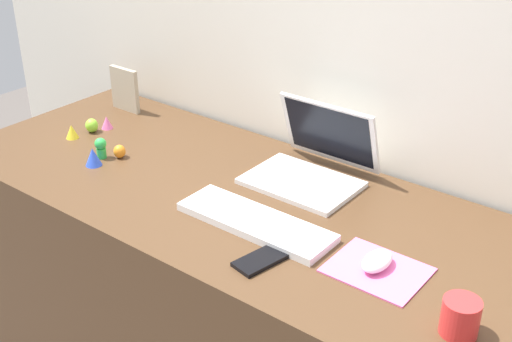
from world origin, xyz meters
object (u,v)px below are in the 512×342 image
at_px(keyboard, 255,222).
at_px(toy_figurine_green, 101,147).
at_px(laptop, 314,160).
at_px(toy_figurine_orange, 120,151).
at_px(toy_figurine_pink, 107,122).
at_px(toy_figurine_blue, 93,157).
at_px(toy_figurine_lime, 92,125).
at_px(coffee_mug, 460,317).
at_px(toy_figurine_yellow, 72,132).
at_px(cell_phone, 261,260).
at_px(mouse, 377,261).
at_px(picture_frame, 125,89).

xyz_separation_m(keyboard, toy_figurine_green, (-0.59, 0.02, 0.02)).
xyz_separation_m(laptop, toy_figurine_orange, (-0.52, -0.25, -0.03)).
xyz_separation_m(keyboard, toy_figurine_orange, (-0.55, 0.05, 0.01)).
height_order(toy_figurine_orange, toy_figurine_pink, toy_figurine_pink).
bearing_deg(toy_figurine_blue, toy_figurine_lime, 141.08).
height_order(toy_figurine_green, toy_figurine_orange, toy_figurine_green).
bearing_deg(coffee_mug, toy_figurine_orange, 173.69).
distance_m(keyboard, toy_figurine_orange, 0.56).
bearing_deg(coffee_mug, toy_figurine_green, 175.61).
bearing_deg(toy_figurine_yellow, toy_figurine_pink, 76.59).
distance_m(keyboard, toy_figurine_yellow, 0.78).
height_order(toy_figurine_lime, toy_figurine_blue, toy_figurine_blue).
bearing_deg(cell_phone, toy_figurine_blue, -176.05).
height_order(coffee_mug, toy_figurine_lime, coffee_mug).
distance_m(toy_figurine_lime, toy_figurine_blue, 0.24).
bearing_deg(toy_figurine_yellow, coffee_mug, -5.36).
height_order(mouse, picture_frame, picture_frame).
distance_m(picture_frame, coffee_mug, 1.43).
bearing_deg(toy_figurine_blue, toy_figurine_pink, 130.80).
relative_size(laptop, toy_figurine_blue, 5.64).
distance_m(keyboard, toy_figurine_pink, 0.77).
bearing_deg(toy_figurine_lime, keyboard, -9.35).
relative_size(keyboard, toy_figurine_lime, 9.11).
xyz_separation_m(coffee_mug, toy_figurine_green, (-1.15, 0.09, -0.00)).
distance_m(picture_frame, toy_figurine_pink, 0.17).
xyz_separation_m(coffee_mug, toy_figurine_yellow, (-1.33, 0.12, -0.02)).
distance_m(toy_figurine_lime, toy_figurine_yellow, 0.07).
distance_m(keyboard, toy_figurine_lime, 0.77).
bearing_deg(picture_frame, toy_figurine_blue, -55.12).
relative_size(cell_phone, toy_figurine_blue, 2.40).
distance_m(toy_figurine_green, toy_figurine_orange, 0.06).
bearing_deg(toy_figurine_orange, keyboard, -5.57).
height_order(coffee_mug, toy_figurine_pink, coffee_mug).
relative_size(toy_figurine_lime, toy_figurine_green, 0.71).
height_order(toy_figurine_blue, toy_figurine_yellow, toy_figurine_blue).
bearing_deg(picture_frame, toy_figurine_orange, -45.34).
bearing_deg(toy_figurine_orange, mouse, -2.06).
height_order(keyboard, toy_figurine_yellow, toy_figurine_yellow).
distance_m(toy_figurine_lime, toy_figurine_orange, 0.22).
relative_size(cell_phone, toy_figurine_pink, 3.09).
relative_size(toy_figurine_blue, toy_figurine_pink, 1.29).
height_order(mouse, cell_phone, mouse).
bearing_deg(toy_figurine_green, cell_phone, -10.83).
height_order(keyboard, coffee_mug, coffee_mug).
relative_size(coffee_mug, toy_figurine_green, 1.21).
xyz_separation_m(cell_phone, toy_figurine_lime, (-0.87, 0.24, 0.02)).
xyz_separation_m(coffee_mug, toy_figurine_blue, (-1.13, 0.04, -0.01)).
xyz_separation_m(keyboard, mouse, (0.32, 0.02, 0.01)).
height_order(toy_figurine_orange, toy_figurine_yellow, toy_figurine_yellow).
bearing_deg(toy_figurine_lime, laptop, 13.65).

